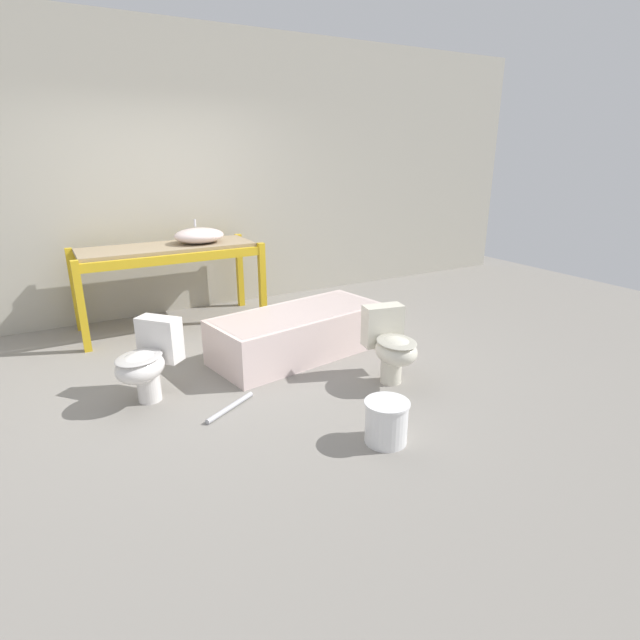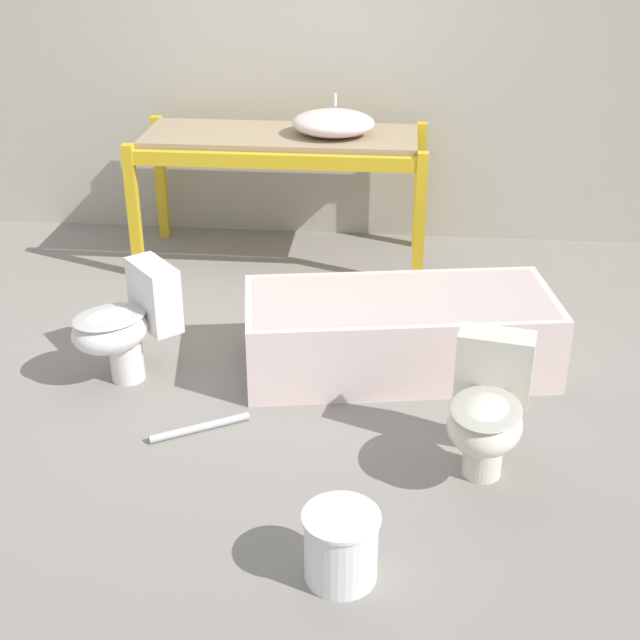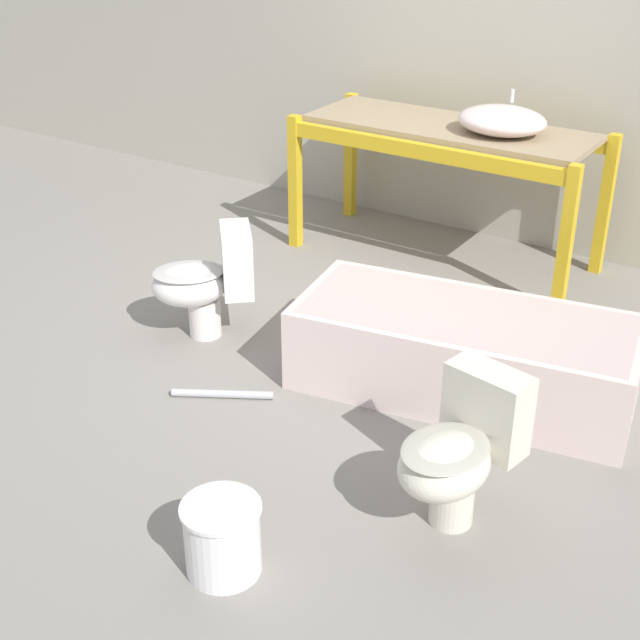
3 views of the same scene
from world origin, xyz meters
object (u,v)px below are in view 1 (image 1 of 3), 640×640
Objects in this scene: bathtub_main at (299,330)px; toilet_far at (148,360)px; bucket_white at (386,421)px; sink_basin at (199,236)px; toilet_near at (391,344)px.

bathtub_main is 1.46m from toilet_far.
bathtub_main is 1.66m from bucket_white.
toilet_near is (0.88, -2.33, -0.65)m from sink_basin.
bucket_white is at bearing -0.03° from toilet_far.
sink_basin is 2.57m from toilet_near.
sink_basin is 0.85× the size of toilet_far.
toilet_near is at bearing 51.30° from bucket_white.
sink_basin reaches higher than toilet_near.
sink_basin is at bearing 121.61° from toilet_near.
toilet_near is at bearing 28.66° from toilet_far.
sink_basin is 1.67m from bathtub_main.
sink_basin reaches higher than bathtub_main.
toilet_far is (-1.43, -0.24, 0.09)m from bathtub_main.
toilet_near is 0.97m from bucket_white.
sink_basin reaches higher than bucket_white.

